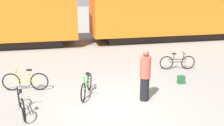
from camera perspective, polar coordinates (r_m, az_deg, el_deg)
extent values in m
plane|color=gray|center=(9.06, 1.17, -9.05)|extent=(80.00, 80.00, 0.00)
cube|color=black|center=(20.09, 13.34, 5.86)|extent=(10.28, 2.27, 0.55)
cube|color=orange|center=(19.81, 13.76, 11.92)|extent=(12.24, 3.03, 3.71)
cube|color=#4C4238|center=(17.63, -5.70, 3.85)|extent=(37.55, 0.07, 0.01)
cube|color=#4C4238|center=(19.03, -6.21, 4.80)|extent=(37.55, 0.07, 0.01)
torus|color=black|center=(9.22, -6.29, -6.40)|extent=(0.27, 0.65, 0.67)
torus|color=black|center=(10.19, -4.94, -4.03)|extent=(0.27, 0.65, 0.67)
cylinder|color=#338C38|center=(9.64, -5.61, -4.22)|extent=(0.34, 0.91, 0.04)
cylinder|color=#338C38|center=(9.69, -5.59, -4.99)|extent=(0.32, 0.83, 0.04)
cylinder|color=#338C38|center=(9.76, -5.40, -3.07)|extent=(0.04, 0.04, 0.28)
cube|color=black|center=(9.72, -5.42, -2.30)|extent=(0.14, 0.22, 0.05)
cylinder|color=#338C38|center=(9.32, -6.02, -3.98)|extent=(0.04, 0.04, 0.31)
cylinder|color=#338C38|center=(9.26, -6.05, -3.09)|extent=(0.45, 0.18, 0.03)
torus|color=black|center=(9.28, -19.55, -6.97)|extent=(0.21, 0.72, 0.72)
torus|color=black|center=(8.33, -18.72, -9.68)|extent=(0.21, 0.72, 0.72)
cylinder|color=silver|center=(8.73, -19.28, -7.15)|extent=(0.24, 0.90, 0.04)
cylinder|color=silver|center=(8.79, -19.18, -8.05)|extent=(0.23, 0.82, 0.04)
cylinder|color=silver|center=(8.51, -19.23, -6.68)|extent=(0.04, 0.04, 0.30)
cube|color=black|center=(8.45, -19.33, -5.74)|extent=(0.12, 0.21, 0.05)
cylinder|color=silver|center=(8.93, -19.60, -5.46)|extent=(0.04, 0.04, 0.34)
cylinder|color=silver|center=(8.87, -19.71, -4.46)|extent=(0.46, 0.14, 0.03)
torus|color=black|center=(13.10, 16.21, 0.11)|extent=(0.66, 0.16, 0.66)
torus|color=black|center=(12.81, 11.78, 0.06)|extent=(0.66, 0.16, 0.66)
cylinder|color=black|center=(12.90, 14.07, 0.80)|extent=(0.91, 0.19, 0.04)
cylinder|color=black|center=(12.94, 14.03, 0.21)|extent=(0.83, 0.18, 0.04)
cylinder|color=black|center=(12.81, 13.33, 1.38)|extent=(0.04, 0.04, 0.28)
cube|color=black|center=(12.78, 13.37, 1.98)|extent=(0.21, 0.11, 0.05)
cylinder|color=black|center=(12.94, 15.34, 1.46)|extent=(0.04, 0.04, 0.31)
cylinder|color=black|center=(12.90, 15.39, 2.11)|extent=(0.11, 0.46, 0.03)
torus|color=black|center=(10.78, -21.08, -3.87)|extent=(0.70, 0.16, 0.70)
torus|color=black|center=(10.49, -15.52, -3.89)|extent=(0.70, 0.16, 0.70)
cylinder|color=gold|center=(10.57, -18.43, -2.97)|extent=(0.93, 0.19, 0.04)
cylinder|color=gold|center=(10.61, -18.36, -3.72)|extent=(0.85, 0.17, 0.04)
cylinder|color=gold|center=(10.47, -17.52, -2.22)|extent=(0.04, 0.04, 0.29)
cube|color=black|center=(10.42, -17.59, -1.46)|extent=(0.21, 0.11, 0.05)
cylinder|color=gold|center=(10.60, -20.04, -2.15)|extent=(0.04, 0.04, 0.33)
cylinder|color=gold|center=(10.55, -20.13, -1.31)|extent=(0.11, 0.46, 0.03)
cylinder|color=black|center=(9.31, 7.10, -5.61)|extent=(0.32, 0.32, 0.84)
cylinder|color=#CC4C3D|center=(9.03, 7.28, -0.89)|extent=(0.37, 0.37, 0.77)
sphere|color=brown|center=(8.89, 7.40, 2.15)|extent=(0.22, 0.22, 0.22)
cube|color=#235633|center=(11.19, 14.82, -3.51)|extent=(0.28, 0.20, 0.34)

